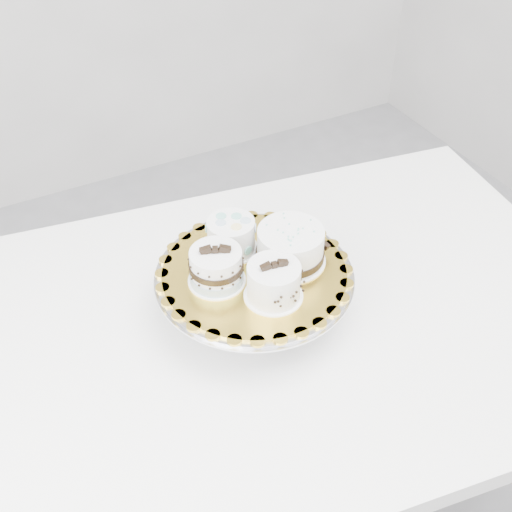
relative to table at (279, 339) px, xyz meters
name	(u,v)px	position (x,y,z in m)	size (l,w,h in m)	color
table	(279,339)	(0.00, 0.00, 0.00)	(1.40, 1.04, 0.75)	white
cake_stand	(254,285)	(-0.04, 0.03, 0.14)	(0.37, 0.37, 0.10)	gray
cake_board	(254,272)	(-0.04, 0.03, 0.17)	(0.34, 0.34, 0.01)	gold
cake_swirl	(274,283)	(-0.04, -0.04, 0.21)	(0.11, 0.11, 0.08)	white
cake_banded	(216,268)	(-0.11, 0.04, 0.21)	(0.12, 0.12, 0.08)	white
cake_dots	(231,235)	(-0.05, 0.11, 0.21)	(0.12, 0.12, 0.07)	white
cake_ribbon	(291,247)	(0.04, 0.03, 0.21)	(0.16, 0.16, 0.07)	white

